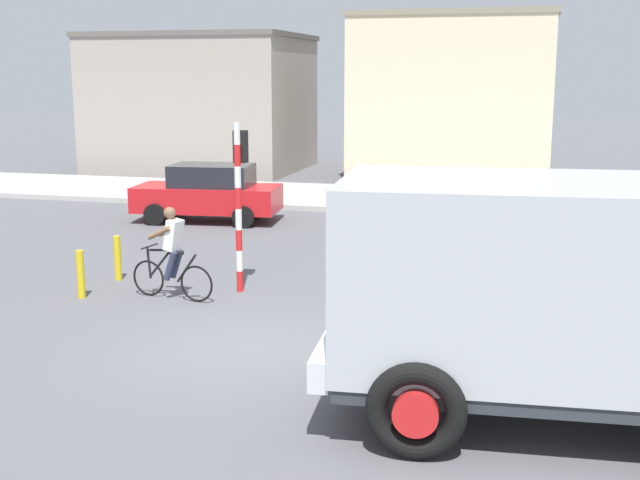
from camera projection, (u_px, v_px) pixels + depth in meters
name	position (u px, v px, depth m)	size (l,w,h in m)	color
ground_plane	(256.00, 348.00, 12.40)	(120.00, 120.00, 0.00)	#56565B
sidewalk_far	(406.00, 200.00, 26.32)	(80.00, 5.00, 0.16)	#ADADA8
truck_foreground	(562.00, 287.00, 9.48)	(5.60, 3.15, 2.90)	#B2B7BC
cyclist	(172.00, 253.00, 14.94)	(1.71, 0.55, 1.72)	black
traffic_light_pole	(239.00, 183.00, 15.28)	(0.24, 0.43, 3.20)	red
car_red_near	(209.00, 192.00, 22.83)	(4.15, 2.19, 1.60)	red
pedestrian_near_kerb	(368.00, 194.00, 22.35)	(0.34, 0.22, 1.62)	#2D334C
bollard_near	(81.00, 274.00, 15.08)	(0.14, 0.14, 0.90)	gold
bollard_far	(118.00, 258.00, 16.41)	(0.14, 0.14, 0.90)	gold
building_corner_left	(203.00, 103.00, 34.80)	(8.51, 6.78, 5.67)	#9E9389
building_mid_block	(453.00, 98.00, 31.28)	(7.50, 5.30, 6.28)	beige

